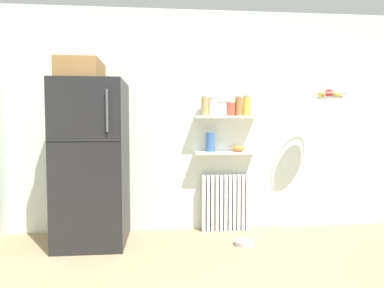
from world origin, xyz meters
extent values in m
cube|color=silver|center=(0.00, 2.05, 1.30)|extent=(7.04, 0.10, 2.60)
cube|color=black|center=(-1.15, 1.64, 0.85)|extent=(0.69, 0.71, 1.71)
cube|color=#262628|center=(-1.15, 1.29, 1.11)|extent=(0.68, 0.01, 0.01)
cylinder|color=#4C4C51|center=(-0.93, 1.27, 1.39)|extent=(0.02, 0.02, 0.40)
cube|color=olive|center=(-1.25, 1.64, 1.81)|extent=(0.42, 0.50, 0.21)
cube|color=white|center=(0.06, 1.92, 0.33)|extent=(0.04, 0.12, 0.67)
cube|color=white|center=(0.11, 1.92, 0.33)|extent=(0.04, 0.12, 0.67)
cube|color=white|center=(0.17, 1.92, 0.33)|extent=(0.04, 0.12, 0.67)
cube|color=white|center=(0.22, 1.92, 0.33)|extent=(0.04, 0.12, 0.67)
cube|color=white|center=(0.27, 1.92, 0.33)|extent=(0.04, 0.12, 0.67)
cube|color=white|center=(0.32, 1.92, 0.33)|extent=(0.04, 0.12, 0.67)
cube|color=white|center=(0.37, 1.92, 0.33)|extent=(0.04, 0.12, 0.67)
cube|color=white|center=(0.43, 1.92, 0.33)|extent=(0.04, 0.12, 0.67)
cube|color=white|center=(0.48, 1.92, 0.33)|extent=(0.04, 0.12, 0.67)
cube|color=white|center=(0.53, 1.92, 0.33)|extent=(0.04, 0.12, 0.67)
cube|color=white|center=(0.58, 1.92, 0.33)|extent=(0.04, 0.12, 0.67)
cube|color=white|center=(0.32, 1.89, 0.93)|extent=(0.73, 0.22, 0.02)
cube|color=white|center=(0.32, 1.89, 1.35)|extent=(0.73, 0.22, 0.02)
cylinder|color=tan|center=(0.08, 1.89, 1.46)|extent=(0.09, 0.09, 0.21)
cylinder|color=gray|center=(0.08, 1.89, 1.57)|extent=(0.08, 0.08, 0.02)
cylinder|color=silver|center=(0.17, 1.89, 1.45)|extent=(0.12, 0.12, 0.19)
cylinder|color=gray|center=(0.17, 1.89, 1.56)|extent=(0.11, 0.11, 0.02)
cylinder|color=silver|center=(0.27, 1.89, 1.43)|extent=(0.12, 0.12, 0.14)
cylinder|color=gray|center=(0.27, 1.89, 1.51)|extent=(0.11, 0.11, 0.02)
cylinder|color=#C64C38|center=(0.37, 1.89, 1.43)|extent=(0.11, 0.11, 0.15)
cylinder|color=gray|center=(0.37, 1.89, 1.52)|extent=(0.10, 0.10, 0.02)
cylinder|color=olive|center=(0.47, 1.89, 1.46)|extent=(0.09, 0.09, 0.21)
cylinder|color=gray|center=(0.47, 1.89, 1.58)|extent=(0.08, 0.08, 0.02)
cylinder|color=yellow|center=(0.57, 1.89, 1.47)|extent=(0.09, 0.09, 0.22)
cylinder|color=gray|center=(0.57, 1.89, 1.59)|extent=(0.09, 0.09, 0.02)
cylinder|color=#38609E|center=(0.14, 1.89, 1.05)|extent=(0.11, 0.11, 0.22)
ellipsoid|color=orange|center=(0.47, 1.89, 0.98)|extent=(0.15, 0.15, 0.07)
cylinder|color=#B7B7BC|center=(0.43, 1.42, 0.03)|extent=(0.19, 0.19, 0.05)
torus|color=#B2B2B7|center=(1.40, 1.58, 1.59)|extent=(0.35, 0.35, 0.01)
cylinder|color=#A8A8AD|center=(1.40, 1.58, 1.55)|extent=(0.28, 0.28, 0.01)
sphere|color=gold|center=(1.46, 1.60, 1.59)|extent=(0.07, 0.07, 0.07)
sphere|color=gold|center=(1.34, 1.64, 1.59)|extent=(0.07, 0.07, 0.07)
sphere|color=red|center=(1.38, 1.54, 1.60)|extent=(0.08, 0.08, 0.08)
ellipsoid|color=yellow|center=(1.44, 1.55, 1.59)|extent=(0.15, 0.16, 0.08)
camera|label=1|loc=(-0.40, -1.78, 1.24)|focal=29.87mm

